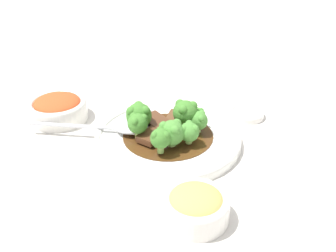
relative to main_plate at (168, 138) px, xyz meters
name	(u,v)px	position (x,y,z in m)	size (l,w,h in m)	color
ground_plane	(168,142)	(0.00, 0.00, -0.01)	(4.00, 4.00, 0.00)	silver
main_plate	(168,138)	(0.00, 0.00, 0.00)	(0.26, 0.26, 0.02)	white
beef_strip_0	(154,134)	(-0.02, -0.02, 0.01)	(0.04, 0.06, 0.01)	#56331E
beef_strip_1	(156,122)	(-0.03, 0.02, 0.02)	(0.07, 0.06, 0.01)	#56331E
beef_strip_2	(176,119)	(-0.01, 0.05, 0.01)	(0.05, 0.07, 0.01)	brown
broccoli_floret_0	(189,132)	(0.05, -0.01, 0.03)	(0.03, 0.03, 0.04)	#8EB756
broccoli_floret_1	(195,115)	(0.03, 0.05, 0.03)	(0.03, 0.03, 0.04)	#7FA84C
broccoli_floret_2	(172,132)	(0.02, -0.03, 0.03)	(0.04, 0.04, 0.05)	#7FA84C
broccoli_floret_3	(139,115)	(-0.05, -0.01, 0.04)	(0.05, 0.05, 0.05)	#7FA84C
broccoli_floret_4	(185,112)	(0.02, 0.03, 0.04)	(0.04, 0.04, 0.06)	#8EB756
broccoli_floret_5	(198,120)	(0.04, 0.03, 0.03)	(0.03, 0.03, 0.04)	#8EB756
broccoli_floret_6	(160,138)	(0.02, -0.06, 0.04)	(0.03, 0.03, 0.04)	#7FA84C
broccoli_floret_7	(138,123)	(-0.04, -0.04, 0.04)	(0.04, 0.04, 0.05)	#8EB756
serving_spoon	(121,127)	(-0.08, -0.03, 0.02)	(0.22, 0.11, 0.01)	silver
side_bowl_kimchi	(58,108)	(-0.23, -0.03, 0.01)	(0.11, 0.11, 0.05)	white
side_bowl_appetizer	(196,205)	(0.13, -0.15, 0.01)	(0.09, 0.09, 0.04)	white
sauce_dish	(247,114)	(0.09, 0.16, 0.00)	(0.07, 0.07, 0.01)	white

